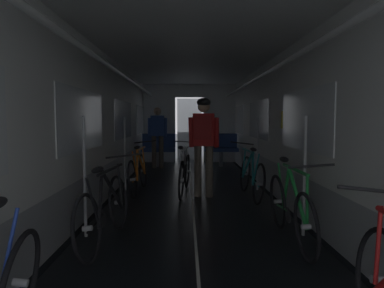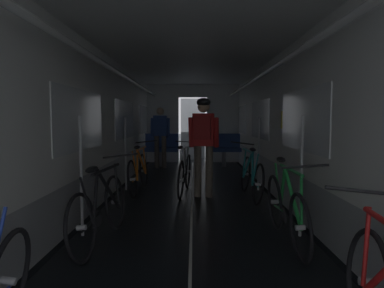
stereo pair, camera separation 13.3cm
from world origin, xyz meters
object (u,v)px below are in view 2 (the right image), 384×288
object	(u,v)px
bicycle_green	(286,208)
person_standing_near_bench	(160,133)
person_cyclist_aisle	(203,136)
bicycle_silver_in_aisle	(185,173)
bench_seat_far_right	(224,147)
bicycle_orange	(139,172)
bicycle_black	(101,209)
bicycle_teal	(251,176)
bench_seat_far_left	(162,147)

from	to	relation	value
bicycle_green	person_standing_near_bench	distance (m)	6.16
person_cyclist_aisle	bicycle_silver_in_aisle	world-z (taller)	person_cyclist_aisle
bench_seat_far_right	bicycle_silver_in_aisle	size ratio (longest dim) A/B	0.58
bicycle_orange	person_cyclist_aisle	xyz separation A→B (m)	(1.19, -0.37, 0.69)
bicycle_black	person_cyclist_aisle	bearing A→B (deg)	62.33
bicycle_teal	bicycle_black	distance (m)	2.98
bicycle_black	person_cyclist_aisle	size ratio (longest dim) A/B	0.98
person_cyclist_aisle	bench_seat_far_right	bearing A→B (deg)	79.97
bench_seat_far_left	bicycle_orange	xyz separation A→B (m)	(-0.09, -3.59, -0.19)
bicycle_orange	bicycle_green	bearing A→B (deg)	-51.96
bench_seat_far_right	bicycle_silver_in_aisle	bearing A→B (deg)	-105.65
bicycle_orange	bench_seat_far_right	bearing A→B (deg)	62.23
bench_seat_far_left	bicycle_green	size ratio (longest dim) A/B	0.58
bench_seat_far_left	person_cyclist_aisle	size ratio (longest dim) A/B	0.57
bicycle_green	bicycle_black	size ratio (longest dim) A/B	1.00
bench_seat_far_right	bicycle_orange	size ratio (longest dim) A/B	0.58
bicycle_teal	bicycle_silver_in_aisle	world-z (taller)	bicycle_teal
bicycle_teal	bicycle_green	xyz separation A→B (m)	(0.02, -2.17, 0.00)
bicycle_black	bicycle_silver_in_aisle	distance (m)	2.66
person_cyclist_aisle	bicycle_green	bearing A→B (deg)	-69.23
person_cyclist_aisle	bicycle_silver_in_aisle	xyz separation A→B (m)	(-0.33, 0.27, -0.69)
bench_seat_far_left	bench_seat_far_right	xyz separation A→B (m)	(1.80, 0.00, 0.00)
bicycle_teal	bicycle_black	world-z (taller)	same
bicycle_black	person_cyclist_aisle	xyz separation A→B (m)	(1.18, 2.26, 0.69)
bicycle_orange	person_cyclist_aisle	bearing A→B (deg)	-17.28
bench_seat_far_right	bicycle_green	size ratio (longest dim) A/B	0.58
bicycle_black	bicycle_silver_in_aisle	size ratio (longest dim) A/B	1.00
bench_seat_far_left	person_standing_near_bench	distance (m)	0.55
bench_seat_far_left	bicycle_orange	bearing A→B (deg)	-91.42
bicycle_black	person_cyclist_aisle	world-z (taller)	person_cyclist_aisle
bench_seat_far_right	bicycle_silver_in_aisle	xyz separation A→B (m)	(-1.03, -3.69, -0.18)
bicycle_orange	bicycle_silver_in_aisle	xyz separation A→B (m)	(0.85, -0.10, 0.00)
bicycle_green	bicycle_orange	world-z (taller)	bicycle_orange
bicycle_black	person_standing_near_bench	distance (m)	5.87
bicycle_orange	bicycle_black	xyz separation A→B (m)	(0.01, -2.63, -0.00)
bench_seat_far_right	person_cyclist_aisle	distance (m)	4.05
person_cyclist_aisle	person_standing_near_bench	bearing A→B (deg)	107.05
bicycle_black	person_standing_near_bench	xyz separation A→B (m)	(0.09, 5.84, 0.59)
bench_seat_far_right	bicycle_black	xyz separation A→B (m)	(-1.88, -6.21, -0.19)
bicycle_teal	person_cyclist_aisle	xyz separation A→B (m)	(-0.83, 0.06, 0.69)
person_cyclist_aisle	bench_seat_far_left	bearing A→B (deg)	105.55
person_standing_near_bench	bicycle_green	bearing A→B (deg)	-71.50
bicycle_teal	person_standing_near_bench	size ratio (longest dim) A/B	1.00
bicycle_silver_in_aisle	person_standing_near_bench	bearing A→B (deg)	102.98
bench_seat_far_right	bicycle_black	world-z (taller)	same
bicycle_orange	person_cyclist_aisle	distance (m)	1.42
bench_seat_far_left	bicycle_black	xyz separation A→B (m)	(-0.08, -6.21, -0.19)
bench_seat_far_left	bicycle_teal	size ratio (longest dim) A/B	0.58
person_standing_near_bench	bench_seat_far_right	bearing A→B (deg)	11.83
bicycle_teal	person_cyclist_aisle	world-z (taller)	person_cyclist_aisle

